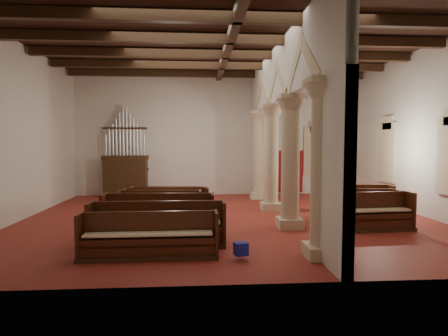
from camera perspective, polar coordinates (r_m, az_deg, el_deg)
floor at (r=13.06m, az=0.58°, el=-7.71°), size 14.00×14.00×0.00m
ceiling at (r=13.22m, az=0.60°, el=18.68°), size 14.00×14.00×0.00m
wall_back at (r=18.78m, az=-0.88°, el=5.06°), size 14.00×0.02×6.00m
wall_front at (r=6.83m, az=4.65°, el=6.92°), size 14.00×0.02×6.00m
wall_left at (r=14.08m, az=-29.24°, el=4.91°), size 0.02×12.00×6.00m
wall_right at (r=15.06m, az=28.29°, el=4.85°), size 0.02×12.00×6.00m
ceiling_beams at (r=13.17m, az=0.60°, el=17.92°), size 13.80×11.80×0.30m
arcade at (r=13.09m, az=8.55°, el=7.95°), size 0.90×11.90×6.00m
window_right_b at (r=17.22m, az=23.70°, el=2.16°), size 0.03×1.00×2.20m
window_back at (r=19.68m, az=13.84°, el=2.57°), size 1.00×0.03×2.20m
pipe_organ at (r=18.62m, az=-14.76°, el=-0.07°), size 2.10×0.85×4.40m
lectern at (r=18.55m, az=-12.43°, el=-2.50°), size 0.69×0.73×1.40m
dossal_curtain at (r=19.26m, az=9.59°, el=-0.48°), size 1.80×0.07×2.17m
processional_banner at (r=18.83m, az=16.34°, el=-1.82°), size 0.53×0.68×2.34m
hymnal_box_a at (r=8.63m, az=2.59°, el=-12.20°), size 0.34×0.30×0.29m
hymnal_box_b at (r=10.72m, az=-5.66°, el=-8.85°), size 0.42×0.38×0.34m
hymnal_box_c at (r=12.04m, az=-4.19°, el=-7.40°), size 0.39×0.33×0.35m
tube_heater_a at (r=9.58m, az=-15.45°, el=-11.22°), size 1.03×0.50×0.11m
tube_heater_b at (r=9.87m, az=-6.78°, el=-10.65°), size 0.88×0.45×0.09m
nave_pew_0 at (r=8.90m, az=-11.32°, el=-11.11°), size 3.16×0.73×1.04m
nave_pew_1 at (r=9.78m, az=-10.05°, el=-9.53°), size 3.45×0.79×1.13m
nave_pew_2 at (r=10.64m, az=-9.99°, el=-8.70°), size 2.64×0.77×0.97m
nave_pew_3 at (r=11.12m, az=-9.94°, el=-7.84°), size 3.26×0.93×1.15m
nave_pew_4 at (r=12.43m, az=-9.75°, el=-6.71°), size 2.71×0.77×1.07m
nave_pew_5 at (r=13.29m, az=-8.77°, el=-6.05°), size 2.96×0.87×1.04m
nave_pew_6 at (r=13.80m, az=-8.69°, el=-5.69°), size 2.62×0.85×1.02m
aisle_pew_0 at (r=12.30m, az=22.51°, el=-6.93°), size 2.07×0.89×1.13m
aisle_pew_1 at (r=13.19m, az=20.36°, el=-6.22°), size 2.24×0.88×1.10m
aisle_pew_2 at (r=13.89m, az=19.76°, el=-5.61°), size 2.35×0.88×1.15m
aisle_pew_3 at (r=15.09m, az=18.68°, el=-4.99°), size 1.72×0.68×1.02m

